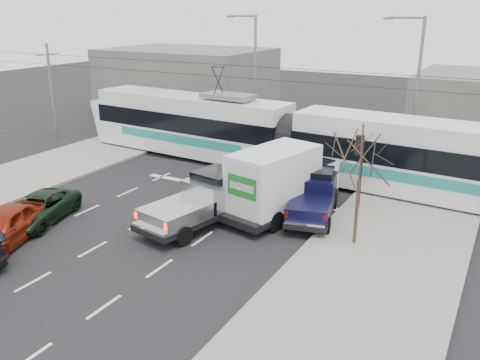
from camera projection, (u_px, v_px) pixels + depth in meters
The scene contains 15 objects.
ground at pixel (170, 231), 22.55m from camera, with size 120.00×120.00×0.00m, color black.
sidewalk_right at pixel (371, 278), 18.43m from camera, with size 6.00×60.00×0.15m, color gray.
rails at pixel (268, 171), 30.85m from camera, with size 60.00×1.60×0.03m, color #33302D.
building_left at pixel (187, 82), 46.25m from camera, with size 14.00×10.00×6.00m, color slate.
bare_tree at pixel (361, 158), 19.95m from camera, with size 2.40×2.40×5.00m.
traffic_signal at pixel (359, 156), 24.12m from camera, with size 0.44×0.44×3.60m.
street_lamp_near at pixel (414, 87), 29.21m from camera, with size 2.38×0.25×9.00m.
street_lamp_far at pixel (253, 72), 36.11m from camera, with size 2.38×0.25×9.00m.
catenary at pixel (269, 108), 29.62m from camera, with size 60.00×0.20×7.00m.
tram at pixel (293, 139), 29.67m from camera, with size 29.44×5.03×5.98m.
silver_pickup at pixel (206, 199), 23.16m from camera, with size 3.34×6.54×2.27m.
box_truck at pixel (281, 182), 23.87m from camera, with size 3.67×6.96×3.31m.
navy_pickup at pixel (314, 195), 23.85m from camera, with size 2.98×5.37×2.14m.
green_car at pixel (38, 209), 23.29m from camera, with size 2.14×4.65×1.29m, color black.
red_car at pixel (3, 227), 21.00m from camera, with size 1.85×4.60×1.57m, color maroon.
Camera 1 is at (12.65, -16.60, 9.36)m, focal length 38.00 mm.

